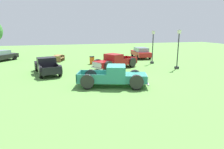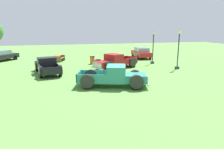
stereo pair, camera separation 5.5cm
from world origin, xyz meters
The scene contains 10 objects.
ground_plane centered at (0.00, 0.00, 0.00)m, with size 80.00×80.00×0.00m, color #5B9342.
pickup_truck_foreground centered at (0.05, -0.56, 0.75)m, with size 5.45×3.29×1.57m.
pickup_truck_behind_left centered at (1.51, 5.95, 0.75)m, with size 5.43×3.94×1.58m.
pickup_truck_behind_right centered at (-5.21, 5.67, 0.72)m, with size 2.75×5.21×1.52m.
sedan_distant_a centered at (7.55, 12.74, 0.80)m, with size 2.26×4.69×1.52m.
sedan_distant_b centered at (-11.37, 14.60, 0.74)m, with size 3.93×4.39×1.41m.
lamp_post_near centered at (7.00, 7.88, 2.09)m, with size 0.36×0.36×3.98m.
lamp_post_far centered at (8.08, 4.18, 2.16)m, with size 0.36×0.36×4.12m.
picnic_table centered at (-4.20, 12.66, 0.49)m, with size 1.99×2.19×0.78m.
trash_can centered at (-0.18, 9.40, 0.48)m, with size 0.59×0.59×0.95m.
Camera 2 is at (-3.97, -14.45, 4.24)m, focal length 32.31 mm.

